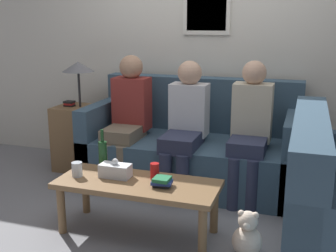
# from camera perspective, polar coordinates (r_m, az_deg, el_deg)

# --- Properties ---
(ground_plane) EXTENTS (16.00, 16.00, 0.00)m
(ground_plane) POSITION_cam_1_polar(r_m,az_deg,el_deg) (3.70, 1.02, -10.48)
(ground_plane) COLOR gray
(wall_back) EXTENTS (9.00, 0.08, 2.60)m
(wall_back) POSITION_cam_1_polar(r_m,az_deg,el_deg) (4.39, 5.28, 10.96)
(wall_back) COLOR silver
(wall_back) RESTS_ON ground_plane
(couch_main) EXTENTS (1.99, 0.94, 0.99)m
(couch_main) POSITION_cam_1_polar(r_m,az_deg,el_deg) (4.09, 3.41, -3.08)
(couch_main) COLOR #385166
(couch_main) RESTS_ON ground_plane
(coffee_table) EXTENTS (1.19, 0.48, 0.40)m
(coffee_table) POSITION_cam_1_polar(r_m,az_deg,el_deg) (3.11, -4.15, -8.51)
(coffee_table) COLOR olive
(coffee_table) RESTS_ON ground_plane
(side_table_with_lamp) EXTENTS (0.42, 0.41, 1.14)m
(side_table_with_lamp) POSITION_cam_1_polar(r_m,az_deg,el_deg) (4.53, -12.16, -0.75)
(side_table_with_lamp) COLOR olive
(side_table_with_lamp) RESTS_ON ground_plane
(wine_bottle) EXTENTS (0.07, 0.07, 0.32)m
(wine_bottle) POSITION_cam_1_polar(r_m,az_deg,el_deg) (3.32, -8.82, -3.85)
(wine_bottle) COLOR #19421E
(wine_bottle) RESTS_ON coffee_table
(drinking_glass) EXTENTS (0.08, 0.08, 0.11)m
(drinking_glass) POSITION_cam_1_polar(r_m,az_deg,el_deg) (3.24, -12.22, -5.76)
(drinking_glass) COLOR silver
(drinking_glass) RESTS_ON coffee_table
(book_stack) EXTENTS (0.16, 0.12, 0.07)m
(book_stack) POSITION_cam_1_polar(r_m,az_deg,el_deg) (2.99, -0.82, -7.55)
(book_stack) COLOR black
(book_stack) RESTS_ON coffee_table
(soda_can) EXTENTS (0.07, 0.07, 0.12)m
(soda_can) POSITION_cam_1_polar(r_m,az_deg,el_deg) (3.11, -1.82, -6.14)
(soda_can) COLOR red
(soda_can) RESTS_ON coffee_table
(tissue_box) EXTENTS (0.23, 0.12, 0.15)m
(tissue_box) POSITION_cam_1_polar(r_m,az_deg,el_deg) (3.18, -7.15, -5.97)
(tissue_box) COLOR silver
(tissue_box) RESTS_ON coffee_table
(person_left) EXTENTS (0.34, 0.60, 1.22)m
(person_left) POSITION_cam_1_polar(r_m,az_deg,el_deg) (4.04, -5.49, 1.65)
(person_left) COLOR #756651
(person_left) RESTS_ON ground_plane
(person_middle) EXTENTS (0.34, 0.64, 1.19)m
(person_middle) POSITION_cam_1_polar(r_m,az_deg,el_deg) (3.80, 2.37, 0.58)
(person_middle) COLOR #2D334C
(person_middle) RESTS_ON ground_plane
(person_right) EXTENTS (0.34, 0.57, 1.21)m
(person_right) POSITION_cam_1_polar(r_m,az_deg,el_deg) (3.71, 11.08, 0.12)
(person_right) COLOR #2D334C
(person_right) RESTS_ON ground_plane
(teddy_bear) EXTENTS (0.20, 0.20, 0.32)m
(teddy_bear) POSITION_cam_1_polar(r_m,az_deg,el_deg) (2.96, 10.68, -14.46)
(teddy_bear) COLOR beige
(teddy_bear) RESTS_ON ground_plane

